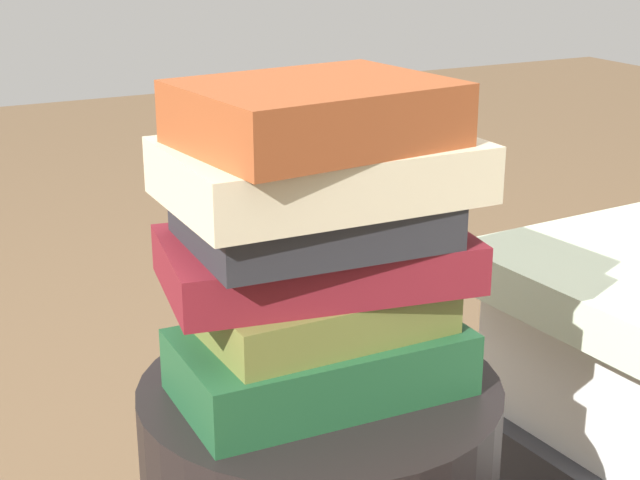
{
  "coord_description": "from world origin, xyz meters",
  "views": [
    {
      "loc": [
        0.4,
        0.77,
        0.89
      ],
      "look_at": [
        0.0,
        0.0,
        0.59
      ],
      "focal_mm": 54.59,
      "sensor_mm": 36.0,
      "label": 1
    }
  ],
  "objects_px": {
    "book_olive": "(316,306)",
    "book_charcoal": "(314,220)",
    "book_maroon": "(313,259)",
    "book_forest": "(320,362)",
    "book_rust": "(315,113)",
    "book_cream": "(325,171)"
  },
  "relations": [
    {
      "from": "book_forest",
      "to": "book_cream",
      "type": "height_order",
      "value": "book_cream"
    },
    {
      "from": "book_olive",
      "to": "book_charcoal",
      "type": "relative_size",
      "value": 0.99
    },
    {
      "from": "book_cream",
      "to": "book_rust",
      "type": "height_order",
      "value": "book_rust"
    },
    {
      "from": "book_charcoal",
      "to": "book_rust",
      "type": "bearing_deg",
      "value": 81.69
    },
    {
      "from": "book_cream",
      "to": "book_charcoal",
      "type": "bearing_deg",
      "value": -9.43
    },
    {
      "from": "book_forest",
      "to": "book_charcoal",
      "type": "relative_size",
      "value": 1.19
    },
    {
      "from": "book_forest",
      "to": "book_cream",
      "type": "bearing_deg",
      "value": -136.75
    },
    {
      "from": "book_cream",
      "to": "book_forest",
      "type": "bearing_deg",
      "value": 42.69
    },
    {
      "from": "book_forest",
      "to": "book_charcoal",
      "type": "distance_m",
      "value": 0.14
    },
    {
      "from": "book_charcoal",
      "to": "book_cream",
      "type": "relative_size",
      "value": 0.83
    },
    {
      "from": "book_olive",
      "to": "book_rust",
      "type": "height_order",
      "value": "book_rust"
    },
    {
      "from": "book_charcoal",
      "to": "book_rust",
      "type": "xyz_separation_m",
      "value": [
        0.0,
        0.0,
        0.1
      ]
    },
    {
      "from": "book_olive",
      "to": "book_forest",
      "type": "bearing_deg",
      "value": 80.15
    },
    {
      "from": "book_forest",
      "to": "book_rust",
      "type": "distance_m",
      "value": 0.24
    },
    {
      "from": "book_olive",
      "to": "book_charcoal",
      "type": "height_order",
      "value": "book_charcoal"
    },
    {
      "from": "book_forest",
      "to": "book_olive",
      "type": "xyz_separation_m",
      "value": [
        -0.0,
        -0.01,
        0.05
      ]
    },
    {
      "from": "book_forest",
      "to": "book_charcoal",
      "type": "xyz_separation_m",
      "value": [
        0.0,
        -0.01,
        0.14
      ]
    },
    {
      "from": "book_maroon",
      "to": "book_charcoal",
      "type": "height_order",
      "value": "book_charcoal"
    },
    {
      "from": "book_olive",
      "to": "book_charcoal",
      "type": "distance_m",
      "value": 0.09
    },
    {
      "from": "book_olive",
      "to": "book_maroon",
      "type": "xyz_separation_m",
      "value": [
        -0.0,
        -0.01,
        0.05
      ]
    },
    {
      "from": "book_forest",
      "to": "book_rust",
      "type": "bearing_deg",
      "value": -59.5
    },
    {
      "from": "book_rust",
      "to": "book_forest",
      "type": "bearing_deg",
      "value": 112.66
    }
  ]
}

